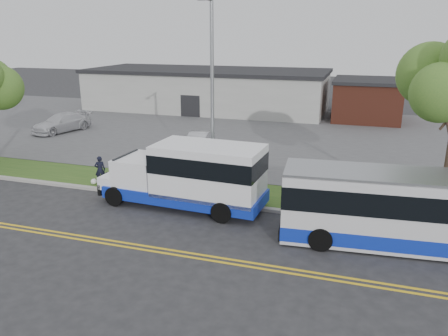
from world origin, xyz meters
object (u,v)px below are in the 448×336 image
(shuttle_bus, at_px, (193,174))
(transit_bus, at_px, (423,211))
(streetlight_near, at_px, (212,92))
(parked_car_b, at_px, (62,123))
(pedestrian, at_px, (100,170))
(parked_car_a, at_px, (198,142))

(shuttle_bus, height_order, transit_bus, shuttle_bus)
(streetlight_near, distance_m, parked_car_b, 19.86)
(shuttle_bus, distance_m, parked_car_b, 20.39)
(streetlight_near, xyz_separation_m, pedestrian, (-6.21, -0.83, -4.35))
(streetlight_near, relative_size, pedestrian, 6.09)
(streetlight_near, relative_size, shuttle_bus, 1.15)
(streetlight_near, distance_m, parked_car_a, 9.27)
(transit_bus, xyz_separation_m, pedestrian, (-15.92, 2.54, -0.62))
(shuttle_bus, xyz_separation_m, parked_car_b, (-16.53, 11.90, -0.82))
(transit_bus, xyz_separation_m, parked_car_a, (-13.28, 10.65, -0.75))
(shuttle_bus, bearing_deg, parked_car_a, 112.78)
(pedestrian, distance_m, parked_car_a, 8.53)
(shuttle_bus, xyz_separation_m, pedestrian, (-6.00, 1.34, -0.79))
(parked_car_a, xyz_separation_m, parked_car_b, (-13.18, 2.45, 0.09))
(shuttle_bus, distance_m, pedestrian, 6.19)
(streetlight_near, height_order, transit_bus, streetlight_near)
(streetlight_near, bearing_deg, parked_car_a, 116.12)
(transit_bus, height_order, parked_car_a, transit_bus)
(shuttle_bus, bearing_deg, transit_bus, -3.64)
(pedestrian, bearing_deg, shuttle_bus, 137.69)
(parked_car_b, bearing_deg, streetlight_near, -13.70)
(streetlight_near, xyz_separation_m, parked_car_b, (-16.75, 9.73, -4.39))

